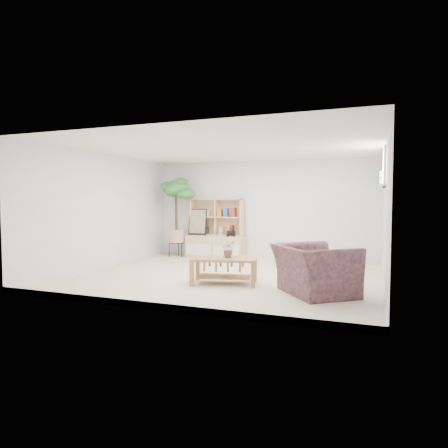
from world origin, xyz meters
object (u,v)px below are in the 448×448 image
(storage_unit, at_px, (215,228))
(coffee_table, at_px, (224,271))
(floor_tree, at_px, (176,217))
(armchair, at_px, (314,266))

(storage_unit, height_order, coffee_table, storage_unit)
(storage_unit, xyz_separation_m, floor_tree, (-0.99, -0.21, 0.27))
(coffee_table, xyz_separation_m, armchair, (1.56, -0.24, 0.20))
(storage_unit, bearing_deg, armchair, -47.17)
(armchair, bearing_deg, floor_tree, 15.52)
(coffee_table, xyz_separation_m, floor_tree, (-2.31, 2.66, 0.78))
(armchair, bearing_deg, storage_unit, 5.23)
(storage_unit, distance_m, floor_tree, 1.04)
(coffee_table, height_order, floor_tree, floor_tree)
(floor_tree, bearing_deg, armchair, -36.87)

